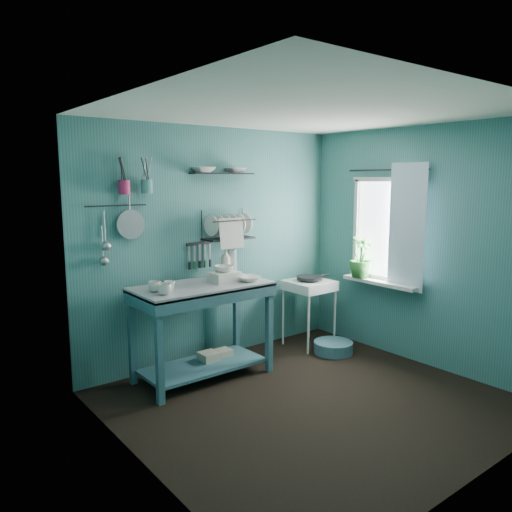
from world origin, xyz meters
TOP-DOWN VIEW (x-y plane):
  - floor at (0.00, 0.00)m, footprint 3.20×3.20m
  - ceiling at (0.00, 0.00)m, footprint 3.20×3.20m
  - wall_back at (0.00, 1.50)m, footprint 3.20×0.00m
  - wall_front at (0.00, -1.50)m, footprint 3.20×0.00m
  - wall_left at (-1.60, 0.00)m, footprint 0.00×3.00m
  - wall_right at (1.60, 0.00)m, footprint 0.00×3.00m
  - work_counter at (-0.46, 1.06)m, footprint 1.33×0.67m
  - mug_left at (-0.94, 0.90)m, footprint 0.12×0.12m
  - mug_mid at (-0.84, 1.00)m, footprint 0.14×0.14m
  - mug_right at (-0.96, 1.06)m, footprint 0.17×0.17m
  - wash_tub at (-0.21, 1.04)m, footprint 0.28×0.22m
  - tub_bowl at (-0.21, 1.04)m, footprint 0.20×0.19m
  - soap_bottle at (-0.04, 1.26)m, footprint 0.12×0.12m
  - water_bottle at (0.06, 1.28)m, footprint 0.09×0.09m
  - counter_bowl at (-0.01, 0.91)m, footprint 0.22×0.22m
  - hotplate_stand at (1.04, 1.11)m, footprint 0.57×0.57m
  - frying_pan at (1.04, 1.11)m, footprint 0.30×0.30m
  - knife_strip at (-0.23, 1.47)m, footprint 0.32×0.05m
  - dish_rack at (0.08, 1.37)m, footprint 0.56×0.27m
  - upper_shelf at (0.03, 1.40)m, footprint 0.71×0.24m
  - shelf_bowl_left at (-0.20, 1.40)m, footprint 0.25×0.25m
  - shelf_bowl_right at (0.20, 1.40)m, footprint 0.24×0.24m
  - utensil_cup_magenta at (-1.05, 1.42)m, footprint 0.11×0.11m
  - utensil_cup_teal at (-0.83, 1.42)m, footprint 0.11×0.11m
  - colander at (-0.99, 1.45)m, footprint 0.28×0.03m
  - ladle_outer at (-1.24, 1.46)m, footprint 0.01×0.01m
  - ladle_inner at (-1.27, 1.46)m, footprint 0.01×0.01m
  - hook_rail at (-1.11, 1.47)m, footprint 0.60×0.01m
  - window_glass at (1.59, 0.45)m, footprint 0.00×1.10m
  - windowsill at (1.50, 0.45)m, footprint 0.16×0.95m
  - curtain at (1.52, 0.15)m, footprint 0.00×1.35m
  - curtain_rod at (1.54, 0.45)m, footprint 0.02×1.05m
  - potted_plant at (1.48, 0.72)m, footprint 0.28×0.28m
  - storage_tin_large at (-0.36, 1.11)m, footprint 0.18×0.18m
  - storage_tin_small at (-0.16, 1.14)m, footprint 0.15×0.15m
  - floor_basin at (1.08, 0.74)m, footprint 0.44×0.44m

SIDE VIEW (x-z plane):
  - floor at x=0.00m, z-range 0.00..0.00m
  - floor_basin at x=1.08m, z-range 0.00..0.13m
  - storage_tin_small at x=-0.16m, z-range 0.00..0.20m
  - storage_tin_large at x=-0.36m, z-range 0.00..0.22m
  - hotplate_stand at x=1.04m, z-range 0.00..0.78m
  - work_counter at x=-0.46m, z-range 0.00..0.94m
  - windowsill at x=1.50m, z-range 0.79..0.83m
  - frying_pan at x=1.04m, z-range 0.80..0.84m
  - counter_bowl at x=-0.01m, z-range 0.94..1.00m
  - mug_mid at x=-0.84m, z-range 0.94..1.04m
  - mug_left at x=-0.94m, z-range 0.94..1.04m
  - mug_right at x=-0.96m, z-range 0.94..1.04m
  - wash_tub at x=-0.21m, z-range 0.94..1.04m
  - potted_plant at x=1.48m, z-range 0.83..1.31m
  - tub_bowl at x=-0.21m, z-range 1.04..1.10m
  - water_bottle at x=0.06m, z-range 0.94..1.22m
  - soap_bottle at x=-0.04m, z-range 0.94..1.24m
  - wall_back at x=0.00m, z-range -0.35..2.85m
  - wall_front at x=0.00m, z-range -0.35..2.85m
  - wall_left at x=-1.60m, z-range -0.25..2.75m
  - wall_right at x=1.60m, z-range -0.25..2.75m
  - knife_strip at x=-0.23m, z-range 1.27..1.30m
  - ladle_inner at x=-1.27m, z-range 1.23..1.53m
  - window_glass at x=1.59m, z-range 0.85..1.95m
  - curtain at x=1.52m, z-range 0.77..2.12m
  - dish_rack at x=0.08m, z-range 1.31..1.63m
  - ladle_outer at x=-1.24m, z-range 1.37..1.67m
  - colander at x=-0.99m, z-range 1.39..1.67m
  - hook_rail at x=-1.11m, z-range 1.70..1.72m
  - utensil_cup_magenta at x=-1.05m, z-range 1.81..1.94m
  - utensil_cup_teal at x=-0.83m, z-range 1.82..1.95m
  - upper_shelf at x=0.03m, z-range 2.00..2.02m
  - curtain_rod at x=1.54m, z-range 2.04..2.06m
  - shelf_bowl_right at x=0.20m, z-range 2.03..2.08m
  - shelf_bowl_left at x=-0.20m, z-range 2.07..2.12m
  - ceiling at x=0.00m, z-range 2.50..2.50m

